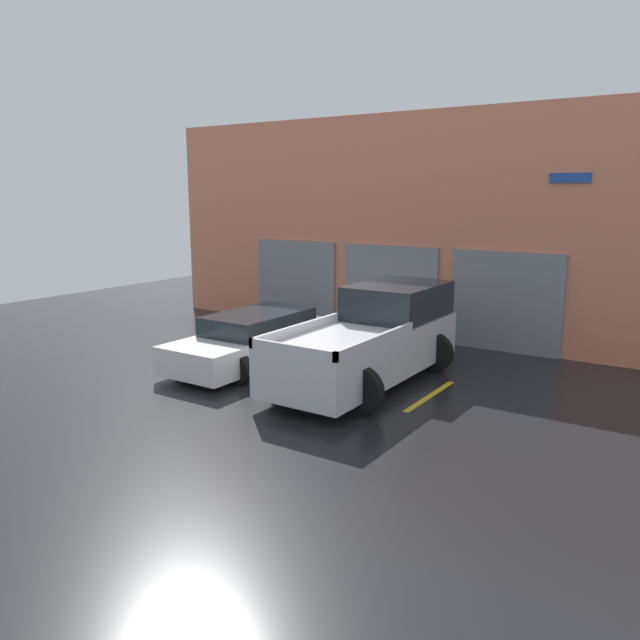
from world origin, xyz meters
TOP-DOWN VIEW (x-y plane):
  - ground_plane at (0.00, 0.00)m, footprint 28.00×28.00m
  - shophouse_building at (-0.01, 3.29)m, footprint 15.55×0.68m
  - pickup_truck at (1.46, -0.98)m, footprint 2.49×5.20m
  - sedan_white at (-1.46, -1.28)m, footprint 2.10×4.65m
  - parking_stripe_far_left at (-2.91, -1.30)m, footprint 0.12×2.20m
  - parking_stripe_left at (0.00, -1.30)m, footprint 0.12×2.20m
  - parking_stripe_centre at (2.91, -1.30)m, footprint 0.12×2.20m

SIDE VIEW (x-z plane):
  - ground_plane at x=0.00m, z-range 0.00..0.00m
  - parking_stripe_far_left at x=-2.91m, z-range 0.00..0.01m
  - parking_stripe_left at x=0.00m, z-range 0.00..0.01m
  - parking_stripe_centre at x=2.91m, z-range 0.00..0.01m
  - sedan_white at x=-1.46m, z-range -0.03..1.16m
  - pickup_truck at x=1.46m, z-range -0.07..1.86m
  - shophouse_building at x=-0.01m, z-range -0.05..5.91m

